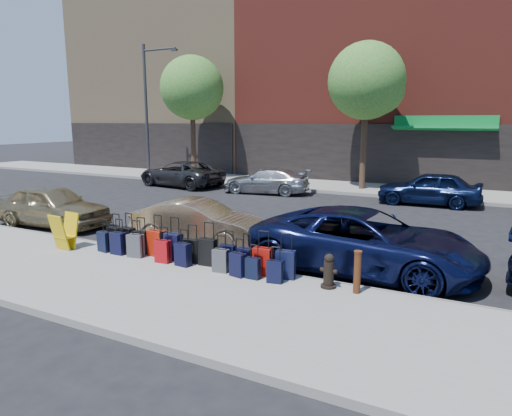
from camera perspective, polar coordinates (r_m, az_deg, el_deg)
The scene contains 39 objects.
ground at distance 15.53m, azimuth 2.21°, elevation -2.52°, with size 120.00×120.00×0.00m, color black.
sidewalk_near at distance 10.27m, azimuth -13.83°, elevation -9.51°, with size 60.00×4.00×0.15m, color gray.
sidewalk_far at distance 24.77m, azimuth 12.24°, elevation 2.46°, with size 60.00×4.00×0.15m, color gray.
curb_near at distance 11.77m, azimuth -7.29°, elevation -6.63°, with size 60.00×0.08×0.15m, color gray.
curb_far at distance 22.85m, azimuth 10.87°, elevation 1.82°, with size 60.00×0.08×0.15m, color gray.
building_left at distance 39.05m, azimuth -8.03°, elevation 17.24°, with size 15.00×12.12×16.00m.
building_center at distance 32.91m, azimuth 17.03°, elevation 21.63°, with size 17.00×12.85×20.00m.
tree_left at distance 28.39m, azimuth -7.76°, elevation 14.46°, with size 3.80×3.80×7.27m.
tree_center at distance 23.94m, azimuth 13.97°, elevation 14.93°, with size 3.80×3.80×7.27m.
streetlight at distance 29.61m, azimuth -13.29°, elevation 12.67°, with size 2.59×0.18×8.00m.
suitcase_front_0 at distance 12.96m, azimuth -17.18°, elevation -3.64°, with size 0.41×0.23×0.98m.
suitcase_front_1 at distance 12.70m, azimuth -15.76°, elevation -3.77°, with size 0.45×0.29×1.03m.
suitcase_front_2 at distance 12.37m, azimuth -14.24°, elevation -4.19°, with size 0.44×0.29×0.97m.
suitcase_front_3 at distance 12.06m, azimuth -12.32°, elevation -4.32°, with size 0.46×0.28×1.08m.
suitcase_front_4 at distance 11.69m, azimuth -10.27°, elevation -4.73°, with size 0.45×0.26×1.08m.
suitcase_front_5 at distance 11.39m, azimuth -8.03°, elevation -5.29°, with size 0.42×0.28×0.95m.
suitcase_front_6 at distance 11.11m, azimuth -6.02°, elevation -5.47°, with size 0.45×0.27×1.06m.
suitcase_front_7 at distance 10.88m, azimuth -3.52°, elevation -6.04°, with size 0.38×0.22×0.91m.
suitcase_front_8 at distance 10.59m, azimuth -1.34°, elevation -6.49°, with size 0.41×0.27×0.91m.
suitcase_front_9 at distance 10.37m, azimuth 0.83°, elevation -6.69°, with size 0.44×0.27×1.02m.
suitcase_front_10 at distance 10.17m, azimuth 3.71°, elevation -7.06°, with size 0.46×0.31×1.02m.
suitcase_back_0 at distance 12.84m, azimuth -18.42°, elevation -4.00°, with size 0.39×0.26×0.87m.
suitcase_back_1 at distance 12.48m, azimuth -16.84°, elevation -4.24°, with size 0.39×0.23×0.94m.
suitcase_back_2 at distance 12.11m, azimuth -14.82°, elevation -4.57°, with size 0.43×0.30×0.95m.
suitcase_back_4 at distance 11.51m, azimuth -11.55°, elevation -5.33°, with size 0.39×0.24×0.90m.
suitcase_back_5 at distance 11.16m, azimuth -9.13°, elevation -5.76°, with size 0.39×0.25×0.90m.
suitcase_back_7 at distance 10.62m, azimuth -4.42°, elevation -6.56°, with size 0.38×0.24×0.86m.
suitcase_back_8 at distance 10.31m, azimuth -2.28°, elevation -7.09°, with size 0.40×0.28×0.86m.
suitcase_back_9 at distance 10.16m, azimuth -0.37°, elevation -7.52°, with size 0.33×0.19×0.77m.
suitcase_back_10 at distance 9.92m, azimuth 2.37°, elevation -7.95°, with size 0.36×0.24×0.79m.
fire_hydrant at distance 9.74m, azimuth 9.09°, elevation -7.90°, with size 0.37×0.33×0.73m.
bollard at distance 9.50m, azimuth 12.55°, elevation -7.74°, with size 0.16×0.16×0.89m.
display_rack at distance 13.42m, azimuth -22.81°, elevation -2.76°, with size 0.58×0.63×0.97m.
car_near_0 at distance 17.11m, azimuth -24.12°, elevation 0.23°, with size 1.69×4.21×1.43m, color #908058.
car_near_1 at distance 13.54m, azimuth -7.24°, elevation -1.77°, with size 1.38×3.95×1.30m, color tan.
car_near_2 at distance 11.23m, azimuth 13.42°, elevation -4.08°, with size 2.51×5.45×1.51m, color #0D133A.
car_far_0 at distance 25.63m, azimuth -9.38°, elevation 4.25°, with size 2.32×5.04×1.40m, color #2E2D30.
car_far_1 at distance 22.82m, azimuth 1.29°, elevation 3.40°, with size 1.75×4.31×1.25m, color silver.
car_far_2 at distance 20.98m, azimuth 20.81°, elevation 2.31°, with size 1.71×4.26×1.45m, color #0C1637.
Camera 1 is at (6.48, -13.64, 3.60)m, focal length 32.00 mm.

